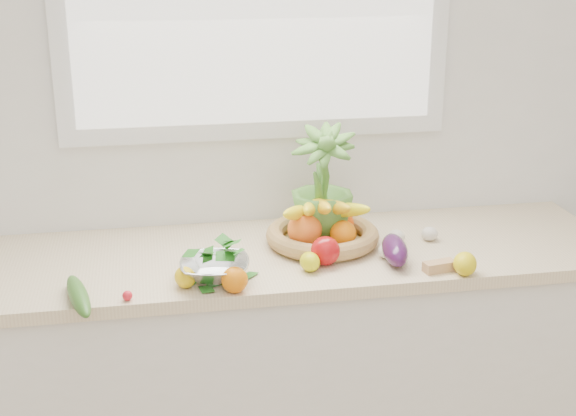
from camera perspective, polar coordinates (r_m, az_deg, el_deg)
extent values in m
cube|color=white|center=(2.71, -2.28, 8.15)|extent=(4.50, 0.02, 2.70)
cube|color=silver|center=(2.76, -1.12, -12.15)|extent=(2.20, 0.58, 0.86)
cube|color=beige|center=(2.56, -1.18, -3.52)|extent=(2.24, 0.62, 0.04)
sphere|color=orange|center=(2.26, -3.81, -5.12)|extent=(0.09, 0.09, 0.08)
ellipsoid|color=#E3B60C|center=(2.31, -7.33, -4.91)|extent=(0.08, 0.09, 0.06)
ellipsoid|color=yellow|center=(2.43, 12.48, -3.89)|extent=(0.09, 0.10, 0.07)
ellipsoid|color=#CFCF0B|center=(2.40, 1.57, -3.84)|extent=(0.07, 0.08, 0.06)
sphere|color=#A80D0F|center=(2.44, 2.67, -3.06)|extent=(0.12, 0.12, 0.09)
cube|color=tan|center=(2.44, 10.70, -4.09)|extent=(0.10, 0.06, 0.03)
ellipsoid|color=silver|center=(2.63, 7.71, -2.04)|extent=(0.06, 0.06, 0.05)
ellipsoid|color=beige|center=(2.67, 10.03, -1.81)|extent=(0.06, 0.06, 0.05)
ellipsoid|color=white|center=(2.51, 7.04, -3.05)|extent=(0.06, 0.06, 0.05)
ellipsoid|color=#340F39|center=(2.48, 7.60, -2.98)|extent=(0.10, 0.21, 0.08)
ellipsoid|color=#2B5D1B|center=(2.27, -14.67, -6.05)|extent=(0.11, 0.28, 0.05)
sphere|color=red|center=(2.26, -11.35, -6.13)|extent=(0.04, 0.04, 0.03)
imported|color=#4D8631|center=(2.58, 2.44, 1.82)|extent=(0.27, 0.27, 0.37)
cylinder|color=tan|center=(2.61, 2.46, -2.47)|extent=(0.31, 0.31, 0.01)
torus|color=tan|center=(2.60, 2.47, -1.93)|extent=(0.37, 0.37, 0.06)
sphere|color=orange|center=(2.55, 1.20, -1.53)|extent=(0.11, 0.11, 0.11)
sphere|color=orange|center=(2.55, 3.95, -1.83)|extent=(0.09, 0.09, 0.08)
sphere|color=#FF5008|center=(2.65, 3.84, -1.08)|extent=(0.08, 0.08, 0.08)
ellipsoid|color=black|center=(2.65, 1.93, -0.68)|extent=(0.09, 0.09, 0.11)
ellipsoid|color=yellow|center=(2.54, 0.90, -0.31)|extent=(0.18, 0.22, 0.11)
ellipsoid|color=yellow|center=(2.55, 1.60, 0.00)|extent=(0.11, 0.25, 0.11)
ellipsoid|color=yellow|center=(2.55, 2.33, 0.13)|extent=(0.04, 0.25, 0.11)
ellipsoid|color=yellow|center=(2.56, 3.00, 0.08)|extent=(0.12, 0.25, 0.11)
ellipsoid|color=#FFFA15|center=(2.57, 3.75, -0.14)|extent=(0.19, 0.22, 0.11)
cylinder|color=white|center=(2.35, -5.21, -5.00)|extent=(0.09, 0.09, 0.02)
imported|color=silver|center=(2.34, -5.23, -4.29)|extent=(0.22, 0.22, 0.05)
ellipsoid|color=#246F1B|center=(2.32, -5.26, -3.35)|extent=(0.17, 0.17, 0.06)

